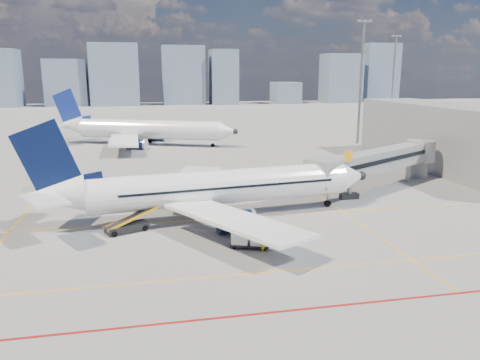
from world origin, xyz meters
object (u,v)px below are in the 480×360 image
object	(u,v)px
cargo_dolly	(250,236)
belt_loader	(128,226)
ramp_worker	(263,242)
main_aircraft	(208,188)
second_aircraft	(142,130)
baggage_tug	(281,236)

from	to	relation	value
cargo_dolly	belt_loader	xyz separation A→B (m)	(-10.49, 6.35, -0.39)
cargo_dolly	ramp_worker	size ratio (longest dim) A/B	1.99
main_aircraft	second_aircraft	size ratio (longest dim) A/B	0.95
ramp_worker	belt_loader	bearing A→B (deg)	70.03
baggage_tug	belt_loader	xyz separation A→B (m)	(-13.48, 5.78, -0.05)
cargo_dolly	second_aircraft	bearing A→B (deg)	119.36
second_aircraft	ramp_worker	bearing A→B (deg)	-58.13
main_aircraft	baggage_tug	bearing A→B (deg)	-64.52
second_aircraft	ramp_worker	xyz separation A→B (m)	(10.14, -64.26, -2.30)
belt_loader	ramp_worker	size ratio (longest dim) A/B	3.13
cargo_dolly	ramp_worker	xyz separation A→B (m)	(0.86, -1.36, -0.09)
baggage_tug	belt_loader	bearing A→B (deg)	137.67
second_aircraft	main_aircraft	bearing A→B (deg)	-59.80
main_aircraft	cargo_dolly	bearing A→B (deg)	-82.19
main_aircraft	belt_loader	bearing A→B (deg)	-168.78
cargo_dolly	main_aircraft	bearing A→B (deg)	125.72
second_aircraft	cargo_dolly	xyz separation A→B (m)	(9.28, -62.90, -2.22)
ramp_worker	main_aircraft	bearing A→B (deg)	31.53
baggage_tug	belt_loader	world-z (taller)	belt_loader
second_aircraft	baggage_tug	xyz separation A→B (m)	(12.27, -62.34, -2.56)
main_aircraft	baggage_tug	distance (m)	10.33
second_aircraft	cargo_dolly	size ratio (longest dim) A/B	10.67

